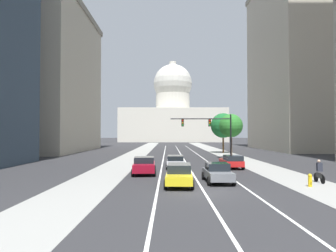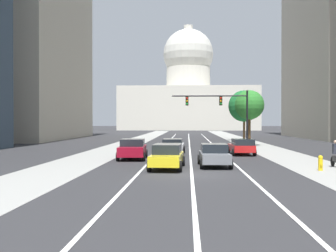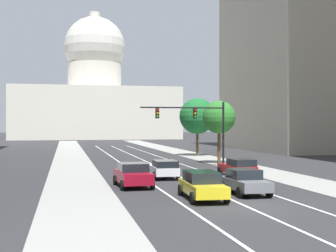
# 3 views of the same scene
# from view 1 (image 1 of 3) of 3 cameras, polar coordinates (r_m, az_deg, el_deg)

# --- Properties ---
(ground_plane) EXTENTS (400.00, 400.00, 0.00)m
(ground_plane) POSITION_cam_1_polar(r_m,az_deg,el_deg) (58.92, 2.30, -5.03)
(ground_plane) COLOR #2B2B2D
(sidewalk_left) EXTENTS (4.16, 130.00, 0.01)m
(sidewalk_left) POSITION_cam_1_polar(r_m,az_deg,el_deg) (54.19, -5.99, -5.33)
(sidewalk_left) COLOR gray
(sidewalk_left) RESTS_ON ground
(sidewalk_right) EXTENTS (4.16, 130.00, 0.01)m
(sidewalk_right) POSITION_cam_1_polar(r_m,az_deg,el_deg) (54.85, 10.89, -5.26)
(sidewalk_right) COLOR gray
(sidewalk_right) RESTS_ON ground
(lane_stripe_left) EXTENTS (0.16, 90.00, 0.01)m
(lane_stripe_left) POSITION_cam_1_polar(r_m,az_deg,el_deg) (43.92, -0.81, -6.24)
(lane_stripe_left) COLOR white
(lane_stripe_left) RESTS_ON ground
(lane_stripe_center) EXTENTS (0.16, 90.00, 0.01)m
(lane_stripe_center) POSITION_cam_1_polar(r_m,az_deg,el_deg) (43.98, 3.05, -6.23)
(lane_stripe_center) COLOR white
(lane_stripe_center) RESTS_ON ground
(lane_stripe_right) EXTENTS (0.16, 90.00, 0.01)m
(lane_stripe_right) POSITION_cam_1_polar(r_m,az_deg,el_deg) (44.23, 6.89, -6.20)
(lane_stripe_right) COLOR white
(lane_stripe_right) RESTS_ON ground
(office_tower_far_left) EXTENTS (20.10, 29.62, 29.93)m
(office_tower_far_left) POSITION_cam_1_polar(r_m,az_deg,el_deg) (68.49, -23.39, 8.18)
(office_tower_far_left) COLOR #B7AD99
(office_tower_far_left) RESTS_ON ground
(office_tower_far_right) EXTENTS (19.35, 28.85, 40.07)m
(office_tower_far_right) POSITION_cam_1_polar(r_m,az_deg,el_deg) (76.04, 24.78, 11.13)
(office_tower_far_right) COLOR #B7AD99
(office_tower_far_right) RESTS_ON ground
(capitol_building) EXTENTS (47.22, 29.05, 37.70)m
(capitol_building) POSITION_cam_1_polar(r_m,az_deg,el_deg) (140.40, 1.01, 2.09)
(capitol_building) COLOR beige
(capitol_building) RESTS_ON ground
(car_red) EXTENTS (2.11, 4.11, 1.42)m
(car_red) POSITION_cam_1_polar(r_m,az_deg,el_deg) (32.22, 12.15, -6.62)
(car_red) COLOR red
(car_red) RESTS_ON ground
(car_yellow) EXTENTS (2.15, 4.67, 1.50)m
(car_yellow) POSITION_cam_1_polar(r_m,az_deg,el_deg) (21.43, 2.23, -9.19)
(car_yellow) COLOR yellow
(car_yellow) RESTS_ON ground
(car_gray) EXTENTS (2.05, 4.10, 1.45)m
(car_gray) POSITION_cam_1_polar(r_m,az_deg,el_deg) (22.99, 9.55, -8.75)
(car_gray) COLOR slate
(car_gray) RESTS_ON ground
(car_crimson) EXTENTS (2.28, 4.31, 1.56)m
(car_crimson) POSITION_cam_1_polar(r_m,az_deg,el_deg) (27.27, -4.49, -7.50)
(car_crimson) COLOR maroon
(car_crimson) RESTS_ON ground
(car_white) EXTENTS (2.04, 4.54, 1.41)m
(car_white) POSITION_cam_1_polar(r_m,az_deg,el_deg) (31.71, 1.51, -6.75)
(car_white) COLOR silver
(car_white) RESTS_ON ground
(traffic_signal_mast) EXTENTS (8.21, 0.39, 6.26)m
(traffic_signal_mast) POSITION_cam_1_polar(r_m,az_deg,el_deg) (40.50, 8.32, -0.32)
(traffic_signal_mast) COLOR black
(traffic_signal_mast) RESTS_ON ground
(fire_hydrant) EXTENTS (0.26, 0.35, 0.91)m
(fire_hydrant) POSITION_cam_1_polar(r_m,az_deg,el_deg) (23.04, 25.61, -9.31)
(fire_hydrant) COLOR yellow
(fire_hydrant) RESTS_ON ground
(cyclist) EXTENTS (0.37, 1.70, 1.72)m
(cyclist) POSITION_cam_1_polar(r_m,az_deg,el_deg) (25.11, 27.03, -7.74)
(cyclist) COLOR black
(cyclist) RESTS_ON ground
(street_tree_mid_right) EXTENTS (3.46, 3.46, 6.57)m
(street_tree_mid_right) POSITION_cam_1_polar(r_m,az_deg,el_deg) (44.86, 12.02, 0.04)
(street_tree_mid_right) COLOR #51381E
(street_tree_mid_right) RESTS_ON ground
(street_tree_far_right) EXTENTS (4.69, 4.69, 7.54)m
(street_tree_far_right) POSITION_cam_1_polar(r_m,az_deg,el_deg) (57.32, 10.58, 0.08)
(street_tree_far_right) COLOR #51381E
(street_tree_far_right) RESTS_ON ground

